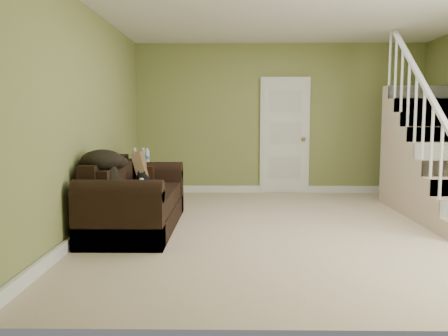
{
  "coord_description": "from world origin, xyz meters",
  "views": [
    {
      "loc": [
        -0.85,
        -5.59,
        1.33
      ],
      "look_at": [
        -0.93,
        0.2,
        0.71
      ],
      "focal_mm": 38.0,
      "sensor_mm": 36.0,
      "label": 1
    }
  ],
  "objects_px": {
    "cat": "(142,181)",
    "side_table": "(143,187)",
    "banana": "(146,195)",
    "sofa": "(133,202)"
  },
  "relations": [
    {
      "from": "sofa",
      "to": "cat",
      "type": "relative_size",
      "value": 4.14
    },
    {
      "from": "cat",
      "to": "banana",
      "type": "bearing_deg",
      "value": -83.71
    },
    {
      "from": "banana",
      "to": "cat",
      "type": "bearing_deg",
      "value": 85.66
    },
    {
      "from": "sofa",
      "to": "banana",
      "type": "height_order",
      "value": "sofa"
    },
    {
      "from": "cat",
      "to": "banana",
      "type": "height_order",
      "value": "cat"
    },
    {
      "from": "sofa",
      "to": "banana",
      "type": "relative_size",
      "value": 12.53
    },
    {
      "from": "cat",
      "to": "banana",
      "type": "distance_m",
      "value": 0.69
    },
    {
      "from": "cat",
      "to": "side_table",
      "type": "bearing_deg",
      "value": 92.64
    },
    {
      "from": "sofa",
      "to": "banana",
      "type": "xyz_separation_m",
      "value": [
        0.24,
        -0.45,
        0.16
      ]
    },
    {
      "from": "sofa",
      "to": "side_table",
      "type": "relative_size",
      "value": 2.36
    }
  ]
}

